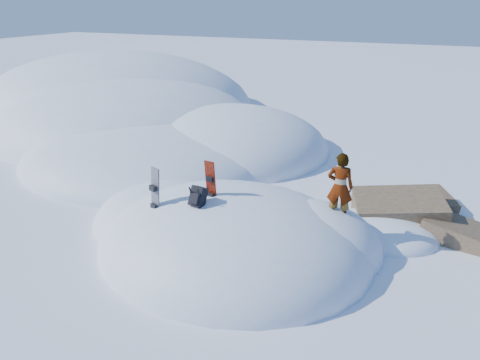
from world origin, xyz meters
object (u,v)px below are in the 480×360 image
at_px(snowboard_red, 211,189).
at_px(snowboard_dark, 155,199).
at_px(backpack, 198,197).
at_px(person, 340,187).

xyz_separation_m(snowboard_red, snowboard_dark, (-1.17, -0.68, -0.21)).
distance_m(backpack, person, 3.38).
height_order(snowboard_red, snowboard_dark, snowboard_red).
bearing_deg(snowboard_dark, backpack, 28.32).
bearing_deg(person, backpack, 23.21).
distance_m(snowboard_red, snowboard_dark, 1.37).
bearing_deg(backpack, snowboard_red, 95.31).
bearing_deg(snowboard_red, person, 29.02).
xyz_separation_m(snowboard_dark, backpack, (1.11, 0.13, 0.20)).
bearing_deg(person, snowboard_red, 14.90).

